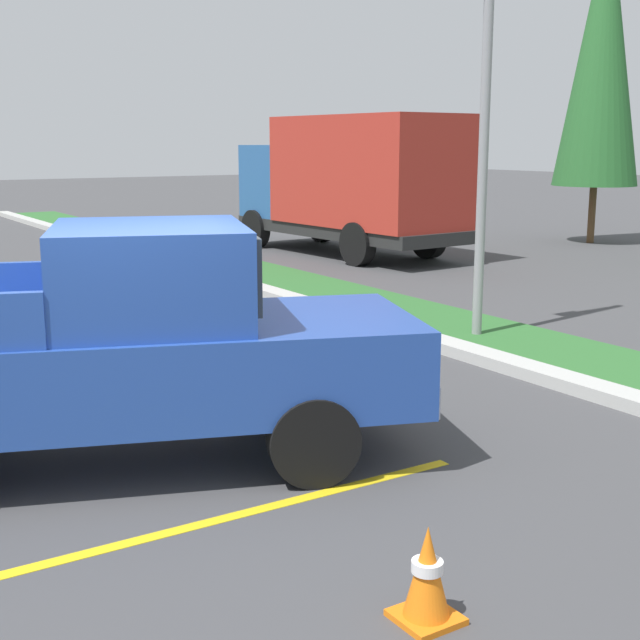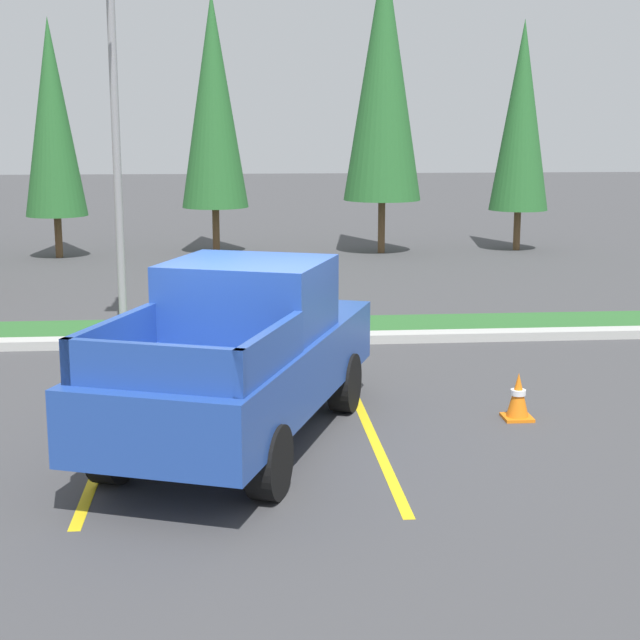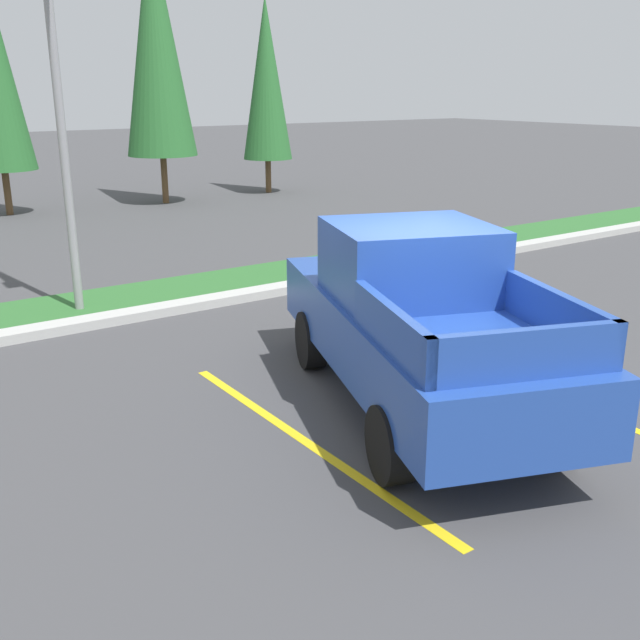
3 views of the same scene
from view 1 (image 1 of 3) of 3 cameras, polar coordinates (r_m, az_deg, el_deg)
name	(u,v)px [view 1 (image 1 of 3)]	position (r m, az deg, el deg)	size (l,w,h in m)	color
ground_plane	(149,467)	(7.78, -11.30, -9.51)	(120.00, 120.00, 0.00)	#424244
parking_line_near	(72,415)	(9.35, -16.12, -6.09)	(0.12, 4.80, 0.01)	yellow
parking_line_far	(196,525)	(6.61, -8.19, -13.33)	(0.12, 4.80, 0.01)	yellow
curb_strip	(550,376)	(10.52, 14.98, -3.63)	(56.00, 0.40, 0.15)	#B2B2AD
grass_median	(611,367)	(11.35, 18.75, -2.98)	(56.00, 1.80, 0.06)	#2D662D
pickup_truck_main	(124,348)	(7.64, -12.85, -1.80)	(3.58, 5.55, 2.10)	black
cargo_truck_distant	(351,180)	(21.56, 2.08, 9.23)	(6.93, 2.84, 3.40)	black
street_light	(478,62)	(12.31, 10.44, 16.48)	(0.24, 1.49, 6.60)	gray
cypress_tree_leftmost	(602,50)	(25.43, 18.21, 16.66)	(2.30, 2.30, 8.86)	brown
traffic_cone	(427,575)	(5.31, 7.11, -16.44)	(0.36, 0.36, 0.60)	orange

